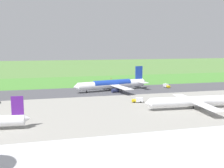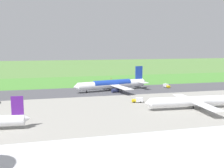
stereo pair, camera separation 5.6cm
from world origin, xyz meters
name	(u,v)px [view 1 (the left image)]	position (x,y,z in m)	size (l,w,h in m)	color
ground_plane	(119,90)	(0.00, 0.00, 0.00)	(800.00, 800.00, 0.00)	#547F3D
runway_asphalt	(119,90)	(0.00, 0.00, 0.03)	(600.00, 35.33, 0.06)	#47474C
apron_concrete	(162,115)	(0.00, 67.35, 0.03)	(440.00, 110.00, 0.05)	gray
grass_verge_foreground	(104,81)	(0.00, -47.36, 0.02)	(600.00, 80.00, 0.04)	#478534
airliner_main	(113,84)	(4.58, -0.08, 4.35)	(53.77, 44.30, 15.88)	white
airliner_parked_mid	(194,101)	(-20.02, 59.74, 3.87)	(48.50, 39.66, 14.16)	white
service_truck_baggage	(138,100)	(1.10, 39.97, 1.40)	(6.14, 3.39, 2.65)	gold
service_truck_fuel	(166,86)	(-36.33, -2.56, 1.40)	(3.23, 6.11, 2.65)	gold
no_stopping_sign	(111,80)	(-5.91, -45.22, 1.57)	(0.60, 0.10, 2.65)	slate
traffic_cone_orange	(103,82)	(1.75, -44.03, 0.28)	(0.40, 0.40, 0.55)	orange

